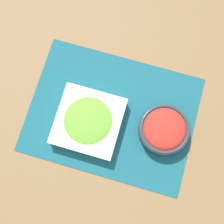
{
  "coord_description": "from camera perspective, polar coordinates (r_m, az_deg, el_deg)",
  "views": [
    {
      "loc": [
        0.06,
        -0.21,
        0.99
      ],
      "look_at": [
        0.0,
        0.0,
        0.03
      ],
      "focal_mm": 50.0,
      "sensor_mm": 36.0,
      "label": 1
    }
  ],
  "objects": [
    {
      "name": "tomato_bowl",
      "position": [
        0.99,
        9.51,
        -3.19
      ],
      "size": [
        0.16,
        0.16,
        0.06
      ],
      "color": "#333842",
      "rests_on": "placemat"
    },
    {
      "name": "placemat",
      "position": [
        1.02,
        -0.0,
        -0.4
      ],
      "size": [
        0.53,
        0.4,
        0.0
      ],
      "color": "#195B6B",
      "rests_on": "ground_plane"
    },
    {
      "name": "ground_plane",
      "position": [
        1.02,
        -0.0,
        -0.42
      ],
      "size": [
        3.0,
        3.0,
        0.0
      ],
      "primitive_type": "plane",
      "color": "olive"
    },
    {
      "name": "lettuce_bowl",
      "position": [
        0.99,
        -4.33,
        -1.73
      ],
      "size": [
        0.2,
        0.2,
        0.05
      ],
      "color": "white",
      "rests_on": "placemat"
    }
  ]
}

